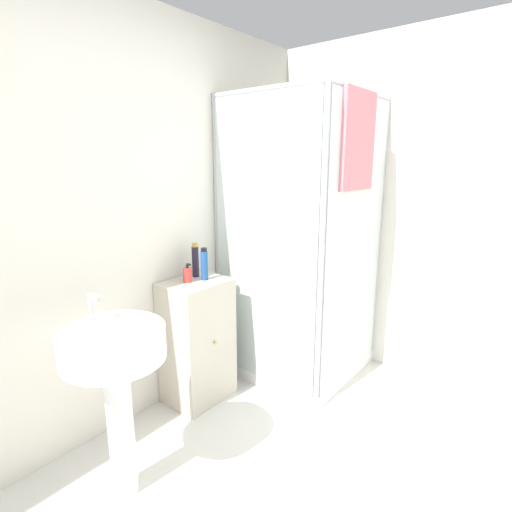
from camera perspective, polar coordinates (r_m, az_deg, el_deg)
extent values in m
cube|color=silver|center=(2.46, -19.31, 4.37)|extent=(6.40, 0.06, 2.50)
cube|color=silver|center=(3.02, 31.59, 4.69)|extent=(0.06, 6.40, 2.50)
cube|color=white|center=(3.34, 5.81, -14.49)|extent=(0.90, 0.90, 0.09)
cylinder|color=#B2B2B7|center=(3.61, 4.16, 4.11)|extent=(0.04, 0.04, 2.05)
cylinder|color=#B2B2B7|center=(2.95, -5.48, 2.01)|extent=(0.04, 0.04, 2.05)
cylinder|color=#B2B2B7|center=(3.20, 17.01, 2.40)|extent=(0.04, 0.04, 2.05)
cylinder|color=#B2B2B7|center=(2.44, 9.31, -0.49)|extent=(0.04, 0.04, 2.05)
cylinder|color=#B2B2B7|center=(2.79, 14.90, 21.86)|extent=(0.87, 0.04, 0.04)
cylinder|color=#B2B2B7|center=(3.24, -0.19, 21.00)|extent=(0.87, 0.04, 0.04)
cylinder|color=#B2B2B7|center=(2.64, 1.32, 22.77)|extent=(0.04, 0.87, 0.04)
cylinder|color=#B2B2B7|center=(3.36, 10.95, 20.49)|extent=(0.04, 0.87, 0.04)
cube|color=silver|center=(2.80, 13.94, 1.66)|extent=(0.83, 0.01, 1.93)
cube|color=silver|center=(2.65, 1.05, 1.41)|extent=(0.01, 0.83, 1.93)
cylinder|color=#B7BABF|center=(3.44, 2.99, 0.84)|extent=(0.02, 0.02, 1.54)
cylinder|color=#B7BABF|center=(3.33, 3.88, 14.12)|extent=(0.07, 0.07, 0.04)
cube|color=#D1757F|center=(2.67, 14.45, 15.67)|extent=(0.42, 0.03, 0.61)
cube|color=beige|center=(2.78, -8.38, -11.90)|extent=(0.43, 0.33, 0.84)
sphere|color=gold|center=(2.65, -5.77, -12.15)|extent=(0.02, 0.02, 0.02)
cylinder|color=white|center=(2.18, -18.77, -22.17)|extent=(0.12, 0.12, 0.72)
cylinder|color=white|center=(1.97, -19.72, -11.78)|extent=(0.47, 0.47, 0.15)
cylinder|color=#B7BABF|center=(2.05, -22.48, -6.77)|extent=(0.02, 0.02, 0.13)
cube|color=#B7BABF|center=(2.00, -22.13, -5.53)|extent=(0.02, 0.07, 0.02)
cylinder|color=red|center=(2.61, -9.76, -2.69)|extent=(0.06, 0.06, 0.09)
cylinder|color=black|center=(2.60, -9.81, -1.49)|extent=(0.02, 0.02, 0.02)
cube|color=black|center=(2.58, -9.62, -1.20)|extent=(0.01, 0.03, 0.01)
cylinder|color=#281E33|center=(2.71, -8.65, -0.82)|extent=(0.05, 0.05, 0.21)
cylinder|color=gold|center=(2.68, -8.74, 1.56)|extent=(0.04, 0.04, 0.02)
cylinder|color=#1E4C93|center=(2.63, -7.40, -1.38)|extent=(0.05, 0.05, 0.19)
cylinder|color=black|center=(2.61, -7.47, 0.89)|extent=(0.04, 0.04, 0.02)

